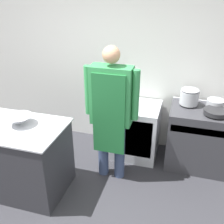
# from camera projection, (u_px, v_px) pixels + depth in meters

# --- Properties ---
(wall_back) EXTENTS (8.00, 0.05, 2.70)m
(wall_back) POSITION_uv_depth(u_px,v_px,m) (123.00, 63.00, 4.02)
(wall_back) COLOR white
(wall_back) RESTS_ON ground_plane
(prep_counter) EXTENTS (1.28, 0.79, 0.92)m
(prep_counter) POSITION_uv_depth(u_px,v_px,m) (17.00, 157.00, 3.34)
(prep_counter) COLOR #2D2D33
(prep_counter) RESTS_ON ground_plane
(stove) EXTENTS (0.83, 0.64, 0.92)m
(stove) POSITION_uv_depth(u_px,v_px,m) (197.00, 138.00, 3.78)
(stove) COLOR #38383D
(stove) RESTS_ON ground_plane
(fridge_unit) EXTENTS (0.69, 0.65, 0.83)m
(fridge_unit) POSITION_uv_depth(u_px,v_px,m) (136.00, 130.00, 4.04)
(fridge_unit) COLOR silver
(fridge_unit) RESTS_ON ground_plane
(person_cook) EXTENTS (0.70, 0.24, 1.83)m
(person_cook) POSITION_uv_depth(u_px,v_px,m) (111.00, 108.00, 3.28)
(person_cook) COLOR #38476B
(person_cook) RESTS_ON ground_plane
(mixing_bowl) EXTENTS (0.32, 0.32, 0.12)m
(mixing_bowl) POSITION_uv_depth(u_px,v_px,m) (19.00, 120.00, 3.14)
(mixing_bowl) COLOR #B2B5BC
(mixing_bowl) RESTS_ON prep_counter
(stock_pot) EXTENTS (0.26, 0.26, 0.24)m
(stock_pot) POSITION_uv_depth(u_px,v_px,m) (189.00, 96.00, 3.66)
(stock_pot) COLOR #B2B5BC
(stock_pot) RESTS_ON stove
(saute_pan) EXTENTS (0.32, 0.32, 0.06)m
(saute_pan) POSITION_uv_depth(u_px,v_px,m) (216.00, 112.00, 3.42)
(saute_pan) COLOR #262628
(saute_pan) RESTS_ON stove
(sauce_pot) EXTENTS (0.23, 0.23, 0.11)m
(sauce_pot) POSITION_uv_depth(u_px,v_px,m) (215.00, 103.00, 3.61)
(sauce_pot) COLOR #B2B5BC
(sauce_pot) RESTS_ON stove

